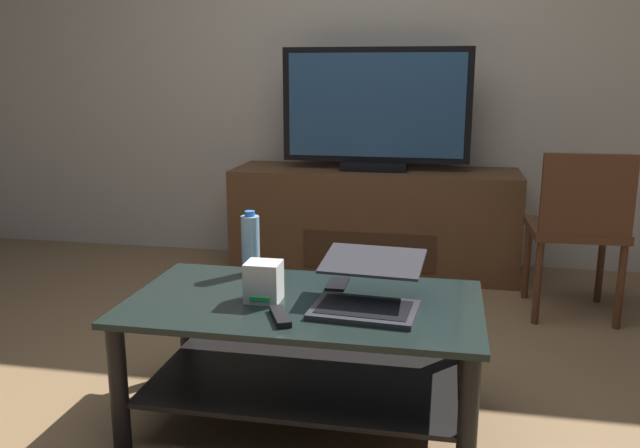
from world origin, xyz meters
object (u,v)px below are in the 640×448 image
at_px(coffee_table, 304,339).
at_px(cell_phone, 338,284).
at_px(television, 376,112).
at_px(water_bottle_near, 251,244).
at_px(tv_remote, 280,316).
at_px(router_box, 264,282).
at_px(laptop, 368,290).
at_px(dining_chair, 579,224).
at_px(media_cabinet, 374,221).

distance_m(coffee_table, cell_phone, 0.25).
distance_m(television, water_bottle_near, 1.66).
xyz_separation_m(television, water_bottle_near, (-0.29, -1.58, -0.41)).
relative_size(water_bottle_near, tv_remote, 1.54).
bearing_deg(cell_phone, television, 92.11).
bearing_deg(coffee_table, router_box, -167.23).
xyz_separation_m(laptop, water_bottle_near, (-0.48, 0.28, 0.06)).
bearing_deg(laptop, dining_chair, 54.98).
bearing_deg(tv_remote, media_cabinet, 63.45).
bearing_deg(media_cabinet, laptop, -84.20).
xyz_separation_m(coffee_table, water_bottle_near, (-0.26, 0.25, 0.26)).
distance_m(television, tv_remote, 2.09).
xyz_separation_m(coffee_table, cell_phone, (0.09, 0.18, 0.15)).
height_order(router_box, water_bottle_near, water_bottle_near).
height_order(laptop, router_box, laptop).
relative_size(coffee_table, laptop, 3.02).
bearing_deg(media_cabinet, cell_phone, -88.11).
xyz_separation_m(cell_phone, tv_remote, (-0.12, -0.37, 0.01)).
xyz_separation_m(dining_chair, cell_phone, (-1.02, -1.06, -0.03)).
distance_m(router_box, tv_remote, 0.19).
bearing_deg(dining_chair, water_bottle_near, -144.25).
xyz_separation_m(laptop, tv_remote, (-0.26, -0.16, -0.05)).
relative_size(media_cabinet, cell_phone, 12.30).
xyz_separation_m(media_cabinet, router_box, (-0.16, -1.88, 0.20)).
distance_m(media_cabinet, television, 0.67).
height_order(laptop, water_bottle_near, water_bottle_near).
bearing_deg(television, coffee_table, -90.96).
distance_m(dining_chair, water_bottle_near, 1.69).
distance_m(media_cabinet, water_bottle_near, 1.65).
relative_size(dining_chair, router_box, 6.21).
xyz_separation_m(coffee_table, tv_remote, (-0.03, -0.19, 0.15)).
xyz_separation_m(television, laptop, (0.19, -1.86, -0.47)).
relative_size(router_box, water_bottle_near, 0.55).
relative_size(router_box, tv_remote, 0.85).
relative_size(television, water_bottle_near, 4.52).
distance_m(coffee_table, laptop, 0.30).
height_order(television, dining_chair, television).
height_order(cell_phone, tv_remote, tv_remote).
xyz_separation_m(media_cabinet, cell_phone, (0.06, -1.67, 0.14)).
distance_m(media_cabinet, laptop, 1.90).
relative_size(media_cabinet, dining_chair, 2.04).
xyz_separation_m(media_cabinet, television, (0.00, -0.02, 0.67)).
height_order(media_cabinet, tv_remote, media_cabinet).
relative_size(media_cabinet, laptop, 4.34).
xyz_separation_m(television, cell_phone, (0.06, -1.65, -0.52)).
relative_size(media_cabinet, water_bottle_near, 6.97).
relative_size(television, laptop, 2.81).
bearing_deg(dining_chair, laptop, -125.02).
height_order(media_cabinet, water_bottle_near, water_bottle_near).
xyz_separation_m(television, tv_remote, (-0.07, -2.02, -0.52)).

